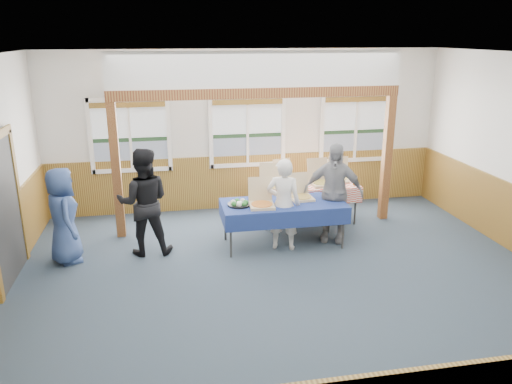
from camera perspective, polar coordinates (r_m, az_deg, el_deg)
floor at (r=7.41m, az=3.61°, el=-10.36°), size 8.00×8.00×0.00m
ceiling at (r=6.55m, az=4.16°, el=15.21°), size 8.00×8.00×0.00m
wall_back at (r=10.14m, az=-1.03°, el=7.00°), size 8.00×0.00×8.00m
wall_front at (r=3.77m, az=17.39°, el=-13.05°), size 8.00×0.00×8.00m
wainscot_back at (r=10.36m, az=-0.98°, el=1.26°), size 7.98×0.05×1.10m
cased_opening at (r=7.97m, az=-26.87°, el=-2.03°), size 0.06×1.30×2.10m
window_left at (r=9.97m, az=-14.23°, el=6.75°), size 1.56×0.10×1.46m
window_mid at (r=10.09m, az=-1.00°, el=7.40°), size 1.56×0.10×1.46m
window_right at (r=10.70m, az=11.35°, el=7.66°), size 1.56×0.10×1.46m
post_left at (r=8.97m, az=-15.67°, el=2.29°), size 0.15×0.15×2.40m
post_right at (r=9.84m, az=14.72°, el=3.71°), size 0.15×0.15×2.40m
cross_beam at (r=8.84m, az=0.25°, el=11.26°), size 5.15×0.18×0.18m
table_left at (r=8.43m, az=3.15°, el=-1.55°), size 2.18×1.17×0.76m
table_right at (r=9.51m, az=5.89°, el=0.61°), size 1.91×0.87×0.76m
pizza_box_a at (r=8.21m, az=0.64°, el=-1.19°), size 0.43×0.51×0.44m
pizza_box_b at (r=8.62m, az=5.15°, el=-0.34°), size 0.40×0.47×0.41m
pizza_box_c at (r=9.20m, az=1.63°, el=0.90°), size 0.44×0.52×0.42m
pizza_box_d at (r=9.56m, az=3.52°, el=1.51°), size 0.48×0.54×0.41m
pizza_box_e at (r=9.47m, az=7.47°, el=1.27°), size 0.46×0.54×0.46m
pizza_box_f at (r=9.80m, az=9.39°, el=1.72°), size 0.49×0.56×0.42m
veggie_tray at (r=8.26m, az=-1.91°, el=-1.33°), size 0.39×0.39×0.09m
drink_glass at (r=9.52m, az=11.25°, el=1.20°), size 0.07×0.07×0.15m
woman_white at (r=8.26m, az=3.16°, el=-1.42°), size 0.66×0.55×1.56m
woman_black at (r=8.23m, az=-12.71°, el=-1.13°), size 0.88×0.70×1.77m
man_blue at (r=8.32m, az=-21.18°, el=-2.55°), size 0.71×0.87×1.54m
person_grey at (r=8.65m, az=8.84°, el=-0.07°), size 1.10×0.80×1.74m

